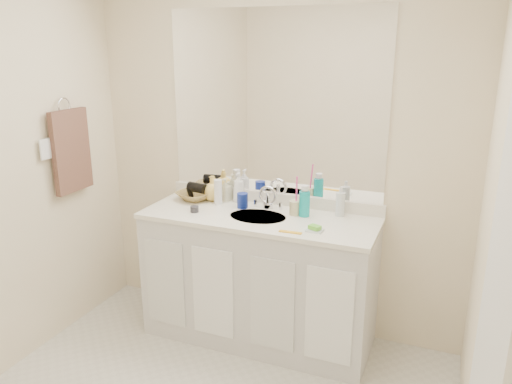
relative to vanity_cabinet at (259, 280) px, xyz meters
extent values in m
cube|color=#FBEBC5|center=(0.00, 0.28, 0.77)|extent=(2.60, 0.02, 2.40)
cube|color=#FBEBC5|center=(1.30, -1.02, 0.77)|extent=(0.02, 2.60, 2.40)
cube|color=silver|center=(0.00, 0.00, 0.00)|extent=(1.50, 0.55, 0.85)
cube|color=white|center=(0.00, 0.00, 0.44)|extent=(1.52, 0.57, 0.03)
cube|color=white|center=(0.00, 0.26, 0.50)|extent=(1.52, 0.03, 0.08)
cylinder|color=beige|center=(0.00, -0.02, 0.44)|extent=(0.37, 0.37, 0.02)
cylinder|color=silver|center=(0.00, 0.16, 0.51)|extent=(0.02, 0.02, 0.11)
cube|color=white|center=(0.00, 0.27, 1.14)|extent=(1.48, 0.01, 1.20)
cylinder|color=navy|center=(-0.16, 0.10, 0.51)|extent=(0.09, 0.09, 0.10)
cylinder|color=beige|center=(0.21, 0.10, 0.50)|extent=(0.07, 0.07, 0.09)
cylinder|color=#FF439E|center=(0.22, 0.10, 0.60)|extent=(0.03, 0.04, 0.22)
cylinder|color=#0EA7AD|center=(0.27, 0.10, 0.54)|extent=(0.08, 0.08, 0.16)
cylinder|color=silver|center=(0.48, 0.19, 0.53)|extent=(0.07, 0.07, 0.15)
cube|color=white|center=(0.41, -0.14, 0.46)|extent=(0.10, 0.08, 0.01)
cube|color=#69D634|center=(0.41, -0.14, 0.48)|extent=(0.08, 0.07, 0.02)
cube|color=#F4AD19|center=(0.28, -0.21, 0.46)|extent=(0.14, 0.03, 0.01)
cylinder|color=#2D2C32|center=(-0.42, -0.10, 0.47)|extent=(0.06, 0.06, 0.04)
cylinder|color=white|center=(-0.34, 0.11, 0.54)|extent=(0.07, 0.07, 0.17)
imported|color=white|center=(-0.24, 0.22, 0.56)|extent=(0.08, 0.08, 0.21)
imported|color=beige|center=(-0.34, 0.20, 0.53)|extent=(0.09, 0.09, 0.16)
imported|color=#FCD362|center=(-0.42, 0.18, 0.54)|extent=(0.17, 0.17, 0.18)
imported|color=olive|center=(-0.54, 0.14, 0.48)|extent=(0.31, 0.31, 0.06)
cylinder|color=black|center=(-0.52, 0.14, 0.54)|extent=(0.15, 0.09, 0.07)
torus|color=silver|center=(-1.27, -0.25, 1.12)|extent=(0.01, 0.11, 0.11)
cube|color=#422B23|center=(-1.25, -0.25, 0.82)|extent=(0.04, 0.32, 0.55)
cube|color=white|center=(-1.27, -0.45, 0.88)|extent=(0.01, 0.08, 0.13)
cube|color=white|center=(1.29, -1.32, 0.57)|extent=(0.02, 0.82, 2.00)
camera|label=1|loc=(1.12, -2.81, 1.52)|focal=35.00mm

